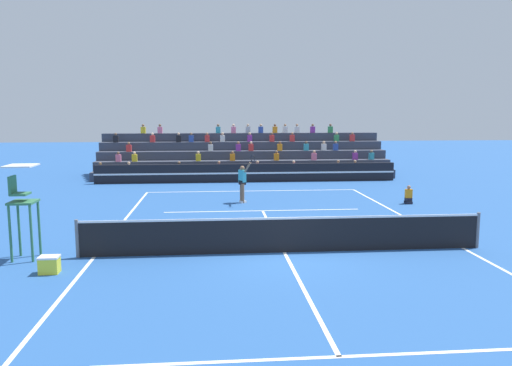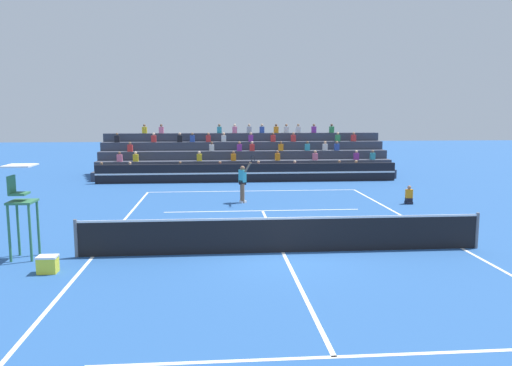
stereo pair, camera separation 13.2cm
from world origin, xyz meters
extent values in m
plane|color=#285699|center=(0.00, 0.00, 0.00)|extent=(120.00, 120.00, 0.00)
cube|color=white|center=(0.00, 11.90, 0.00)|extent=(11.00, 0.10, 0.01)
cube|color=white|center=(-5.50, 0.00, 0.00)|extent=(0.10, 23.80, 0.01)
cube|color=white|center=(5.50, 0.00, 0.00)|extent=(0.10, 23.80, 0.01)
cube|color=white|center=(0.00, -6.43, 0.00)|extent=(8.25, 0.10, 0.01)
cube|color=white|center=(0.00, 6.43, 0.00)|extent=(8.25, 0.10, 0.01)
cube|color=white|center=(0.00, 0.00, 0.00)|extent=(0.10, 12.85, 0.01)
cylinder|color=slate|center=(-5.95, 0.00, 0.55)|extent=(0.10, 0.10, 1.10)
cylinder|color=slate|center=(5.95, 0.00, 0.55)|extent=(0.10, 0.10, 1.10)
cube|color=black|center=(0.00, 0.00, 0.50)|extent=(11.90, 0.02, 1.00)
cube|color=white|center=(0.00, 0.00, 1.03)|extent=(11.90, 0.04, 0.06)
cube|color=black|center=(0.00, 15.46, 0.55)|extent=(18.00, 0.24, 1.10)
cube|color=white|center=(0.00, 15.33, 0.55)|extent=(18.00, 0.02, 0.10)
cube|color=#383D4C|center=(0.00, 16.73, 0.28)|extent=(18.93, 0.95, 0.55)
cube|color=silver|center=(-7.16, 16.56, 0.77)|extent=(0.32, 0.22, 0.44)
sphere|color=tan|center=(-7.16, 16.56, 1.09)|extent=(0.18, 0.18, 0.18)
cube|color=silver|center=(5.83, 16.56, 0.77)|extent=(0.32, 0.22, 0.44)
sphere|color=#9E7051|center=(5.83, 16.56, 1.09)|extent=(0.18, 0.18, 0.18)
cube|color=orange|center=(6.92, 16.56, 0.77)|extent=(0.32, 0.22, 0.44)
sphere|color=tan|center=(6.92, 16.56, 1.09)|extent=(0.18, 0.18, 0.18)
cube|color=black|center=(-4.13, 16.56, 0.77)|extent=(0.32, 0.22, 0.44)
sphere|color=brown|center=(-4.13, 16.56, 1.09)|extent=(0.18, 0.18, 0.18)
cube|color=pink|center=(3.00, 16.56, 0.77)|extent=(0.32, 0.22, 0.44)
sphere|color=beige|center=(3.00, 16.56, 1.09)|extent=(0.18, 0.18, 0.18)
cube|color=yellow|center=(-8.87, 16.56, 0.77)|extent=(0.32, 0.22, 0.44)
sphere|color=brown|center=(-8.87, 16.56, 1.09)|extent=(0.18, 0.18, 0.18)
cube|color=pink|center=(-1.68, 16.56, 0.77)|extent=(0.32, 0.22, 0.44)
sphere|color=#9E7051|center=(-1.68, 16.56, 1.09)|extent=(0.18, 0.18, 0.18)
cube|color=pink|center=(0.71, 16.56, 0.77)|extent=(0.32, 0.22, 0.44)
sphere|color=tan|center=(0.71, 16.56, 1.09)|extent=(0.18, 0.18, 0.18)
cube|color=#383D4C|center=(0.00, 17.68, 0.55)|extent=(18.93, 0.95, 1.10)
cube|color=teal|center=(8.28, 17.51, 1.32)|extent=(0.32, 0.22, 0.44)
sphere|color=brown|center=(8.28, 17.51, 1.64)|extent=(0.18, 0.18, 0.18)
cube|color=orange|center=(-0.81, 17.51, 1.32)|extent=(0.32, 0.22, 0.44)
sphere|color=brown|center=(-0.81, 17.51, 1.64)|extent=(0.18, 0.18, 0.18)
cube|color=pink|center=(-7.94, 17.51, 1.32)|extent=(0.32, 0.22, 0.44)
sphere|color=brown|center=(-7.94, 17.51, 1.64)|extent=(0.18, 0.18, 0.18)
cube|color=pink|center=(4.48, 17.51, 1.32)|extent=(0.32, 0.22, 0.44)
sphere|color=tan|center=(4.48, 17.51, 1.64)|extent=(0.18, 0.18, 0.18)
cube|color=yellow|center=(-6.95, 17.51, 1.32)|extent=(0.32, 0.22, 0.44)
sphere|color=beige|center=(-6.95, 17.51, 1.64)|extent=(0.18, 0.18, 0.18)
cube|color=orange|center=(2.03, 17.51, 1.32)|extent=(0.32, 0.22, 0.44)
sphere|color=brown|center=(2.03, 17.51, 1.64)|extent=(0.18, 0.18, 0.18)
cube|color=purple|center=(7.19, 17.51, 1.32)|extent=(0.32, 0.22, 0.44)
sphere|color=beige|center=(7.19, 17.51, 1.64)|extent=(0.18, 0.18, 0.18)
cube|color=yellow|center=(-2.97, 17.51, 1.32)|extent=(0.32, 0.22, 0.44)
sphere|color=beige|center=(-2.97, 17.51, 1.64)|extent=(0.18, 0.18, 0.18)
cube|color=#383D4C|center=(0.00, 18.63, 0.83)|extent=(18.93, 0.95, 1.65)
cube|color=silver|center=(5.33, 18.46, 1.87)|extent=(0.32, 0.22, 0.44)
sphere|color=tan|center=(5.33, 18.46, 2.19)|extent=(0.18, 0.18, 0.18)
cube|color=red|center=(-7.43, 18.46, 1.87)|extent=(0.32, 0.22, 0.44)
sphere|color=brown|center=(-7.43, 18.46, 2.19)|extent=(0.18, 0.18, 0.18)
cube|color=purple|center=(-0.38, 18.46, 1.87)|extent=(0.32, 0.22, 0.44)
sphere|color=#9E7051|center=(-0.38, 18.46, 2.19)|extent=(0.18, 0.18, 0.18)
cube|color=#2D4CA5|center=(6.12, 18.46, 1.87)|extent=(0.32, 0.22, 0.44)
sphere|color=#9E7051|center=(6.12, 18.46, 2.19)|extent=(0.18, 0.18, 0.18)
cube|color=red|center=(0.46, 18.46, 1.87)|extent=(0.32, 0.22, 0.44)
sphere|color=beige|center=(0.46, 18.46, 2.19)|extent=(0.18, 0.18, 0.18)
cube|color=silver|center=(-2.19, 18.46, 1.87)|extent=(0.32, 0.22, 0.44)
sphere|color=brown|center=(-2.19, 18.46, 2.19)|extent=(0.18, 0.18, 0.18)
cube|color=teal|center=(4.13, 18.46, 1.87)|extent=(0.32, 0.22, 0.44)
sphere|color=brown|center=(4.13, 18.46, 2.19)|extent=(0.18, 0.18, 0.18)
cube|color=orange|center=(2.36, 18.46, 1.87)|extent=(0.32, 0.22, 0.44)
sphere|color=brown|center=(2.36, 18.46, 2.19)|extent=(0.18, 0.18, 0.18)
cube|color=#383D4C|center=(0.00, 19.58, 1.10)|extent=(18.93, 0.95, 2.20)
cube|color=silver|center=(-1.38, 19.41, 2.42)|extent=(0.32, 0.22, 0.44)
sphere|color=tan|center=(-1.38, 19.41, 2.74)|extent=(0.18, 0.18, 0.18)
cube|color=red|center=(-6.03, 19.41, 2.42)|extent=(0.32, 0.22, 0.44)
sphere|color=beige|center=(-6.03, 19.41, 2.74)|extent=(0.18, 0.18, 0.18)
cube|color=#2D4CA5|center=(-3.48, 19.41, 2.42)|extent=(0.32, 0.22, 0.44)
sphere|color=brown|center=(-3.48, 19.41, 2.74)|extent=(0.18, 0.18, 0.18)
cube|color=#338C4C|center=(6.41, 19.41, 2.42)|extent=(0.32, 0.22, 0.44)
sphere|color=tan|center=(6.41, 19.41, 2.74)|extent=(0.18, 0.18, 0.18)
cube|color=black|center=(-8.42, 19.41, 2.42)|extent=(0.32, 0.22, 0.44)
sphere|color=brown|center=(-8.42, 19.41, 2.74)|extent=(0.18, 0.18, 0.18)
cube|color=red|center=(1.95, 19.41, 2.42)|extent=(0.32, 0.22, 0.44)
sphere|color=brown|center=(1.95, 19.41, 2.74)|extent=(0.18, 0.18, 0.18)
cube|color=black|center=(-4.31, 19.41, 2.42)|extent=(0.32, 0.22, 0.44)
sphere|color=tan|center=(-4.31, 19.41, 2.74)|extent=(0.18, 0.18, 0.18)
cube|color=red|center=(7.51, 19.41, 2.42)|extent=(0.32, 0.22, 0.44)
sphere|color=#9E7051|center=(7.51, 19.41, 2.74)|extent=(0.18, 0.18, 0.18)
cube|color=red|center=(3.34, 19.41, 2.42)|extent=(0.32, 0.22, 0.44)
sphere|color=#9E7051|center=(3.34, 19.41, 2.74)|extent=(0.18, 0.18, 0.18)
cube|color=purple|center=(0.44, 19.41, 2.42)|extent=(0.32, 0.22, 0.44)
sphere|color=tan|center=(0.44, 19.41, 2.74)|extent=(0.18, 0.18, 0.18)
cube|color=red|center=(-2.41, 19.41, 2.42)|extent=(0.32, 0.22, 0.44)
sphere|color=#9E7051|center=(-2.41, 19.41, 2.74)|extent=(0.18, 0.18, 0.18)
cube|color=#383D4C|center=(0.00, 20.53, 1.38)|extent=(18.93, 0.95, 2.75)
cube|color=yellow|center=(-6.74, 20.36, 2.97)|extent=(0.32, 0.22, 0.44)
sphere|color=brown|center=(-6.74, 20.36, 3.29)|extent=(0.18, 0.18, 0.18)
cube|color=pink|center=(-0.61, 20.36, 2.97)|extent=(0.32, 0.22, 0.44)
sphere|color=beige|center=(-0.61, 20.36, 3.29)|extent=(0.18, 0.18, 0.18)
cube|color=#2D4CA5|center=(1.28, 20.36, 2.97)|extent=(0.32, 0.22, 0.44)
sphere|color=tan|center=(1.28, 20.36, 3.29)|extent=(0.18, 0.18, 0.18)
cube|color=silver|center=(3.82, 20.36, 2.97)|extent=(0.32, 0.22, 0.44)
sphere|color=#9E7051|center=(3.82, 20.36, 3.29)|extent=(0.18, 0.18, 0.18)
cube|color=teal|center=(-1.66, 20.36, 2.97)|extent=(0.32, 0.22, 0.44)
sphere|color=brown|center=(-1.66, 20.36, 3.29)|extent=(0.18, 0.18, 0.18)
cube|color=orange|center=(2.28, 20.36, 2.97)|extent=(0.32, 0.22, 0.44)
sphere|color=brown|center=(2.28, 20.36, 3.29)|extent=(0.18, 0.18, 0.18)
cube|color=#B2B2B7|center=(0.39, 20.36, 2.97)|extent=(0.32, 0.22, 0.44)
sphere|color=tan|center=(0.39, 20.36, 3.29)|extent=(0.18, 0.18, 0.18)
cube|color=purple|center=(4.93, 20.36, 2.97)|extent=(0.32, 0.22, 0.44)
sphere|color=brown|center=(4.93, 20.36, 3.29)|extent=(0.18, 0.18, 0.18)
cube|color=#338C4C|center=(6.19, 20.36, 2.97)|extent=(0.32, 0.22, 0.44)
sphere|color=brown|center=(6.19, 20.36, 3.29)|extent=(0.18, 0.18, 0.18)
cube|color=silver|center=(2.99, 20.36, 2.97)|extent=(0.32, 0.22, 0.44)
sphere|color=#9E7051|center=(2.99, 20.36, 3.29)|extent=(0.18, 0.18, 0.18)
cube|color=pink|center=(-5.62, 20.36, 2.97)|extent=(0.32, 0.22, 0.44)
sphere|color=brown|center=(-5.62, 20.36, 3.29)|extent=(0.18, 0.18, 0.18)
cylinder|color=#337047|center=(-7.08, 0.32, 0.80)|extent=(0.07, 0.07, 1.60)
cylinder|color=#337047|center=(-7.08, -0.32, 0.80)|extent=(0.07, 0.07, 1.60)
cylinder|color=#337047|center=(-7.64, 0.32, 0.80)|extent=(0.07, 0.07, 1.60)
cylinder|color=#337047|center=(-7.64, -0.32, 0.80)|extent=(0.07, 0.07, 1.60)
cube|color=#337047|center=(-7.36, 0.00, 1.63)|extent=(0.68, 0.76, 0.06)
cube|color=#337047|center=(-7.42, 0.00, 1.86)|extent=(0.44, 0.48, 0.06)
cube|color=#337047|center=(-7.62, 0.00, 2.11)|extent=(0.06, 0.48, 0.52)
cube|color=white|center=(-7.36, 0.00, 2.65)|extent=(0.76, 0.84, 0.04)
cube|color=black|center=(6.80, 7.52, 0.06)|extent=(0.28, 0.36, 0.12)
cube|color=black|center=(6.80, 7.52, 0.18)|extent=(0.28, 0.24, 0.18)
cube|color=orange|center=(6.80, 7.52, 0.47)|extent=(0.30, 0.18, 0.40)
sphere|color=#9E7051|center=(6.80, 7.52, 0.76)|extent=(0.17, 0.17, 0.17)
cylinder|color=brown|center=(-0.77, 8.56, 0.45)|extent=(0.14, 0.14, 0.90)
cylinder|color=brown|center=(-0.72, 8.33, 0.45)|extent=(0.14, 0.14, 0.90)
cube|color=black|center=(-0.73, 8.46, 0.94)|extent=(0.34, 0.38, 0.20)
cube|color=teal|center=(-0.73, 8.46, 1.24)|extent=(0.36, 0.41, 0.56)
sphere|color=brown|center=(-0.73, 8.46, 1.60)|extent=(0.22, 0.22, 0.22)
cube|color=white|center=(-0.73, 8.58, 0.04)|extent=(0.28, 0.24, 0.09)
cube|color=white|center=(-0.68, 8.35, 0.04)|extent=(0.28, 0.24, 0.09)
cylinder|color=brown|center=(-0.86, 8.66, 1.18)|extent=(0.09, 0.09, 0.56)
cylinder|color=brown|center=(-0.50, 8.11, 1.68)|extent=(0.33, 0.44, 0.51)
cylinder|color=black|center=(-0.36, 7.88, 1.98)|extent=(0.12, 0.16, 0.19)
torus|color=black|center=(-0.30, 7.78, 2.12)|extent=(0.26, 0.38, 0.43)
sphere|color=#C6DB33|center=(-2.99, 2.52, 0.03)|extent=(0.07, 0.07, 0.07)
cube|color=yellow|center=(-6.30, -1.39, 0.20)|extent=(0.48, 0.36, 0.40)
cube|color=white|center=(-6.30, -1.39, 0.43)|extent=(0.50, 0.38, 0.05)
camera|label=1|loc=(-2.10, -14.20, 4.07)|focal=35.00mm
camera|label=2|loc=(-1.96, -14.21, 4.07)|focal=35.00mm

